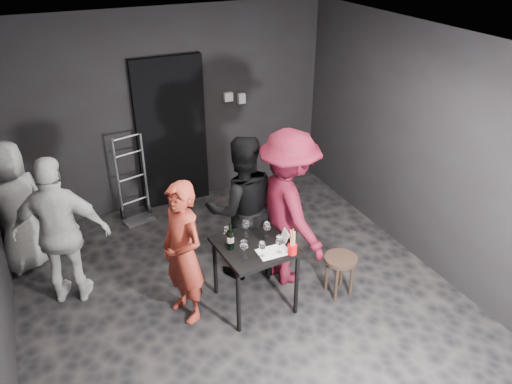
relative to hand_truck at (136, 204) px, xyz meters
name	(u,v)px	position (x,y,z in m)	size (l,w,h in m)	color
floor	(244,302)	(0.64, -2.20, -0.22)	(4.50, 5.00, 0.02)	black
ceiling	(240,47)	(0.64, -2.20, 2.48)	(4.50, 5.00, 0.02)	silver
wall_back	(169,111)	(0.64, 0.30, 1.13)	(4.50, 0.04, 2.70)	black
wall_right	(428,152)	(2.89, -2.20, 1.13)	(0.04, 5.00, 2.70)	black
doorway	(172,134)	(0.64, 0.24, 0.83)	(0.95, 0.10, 2.10)	black
wallbox_upper	(228,97)	(1.49, 0.25, 1.23)	(0.12, 0.06, 0.12)	#B7B7B2
wallbox_lower	(242,98)	(1.69, 0.25, 1.18)	(0.10, 0.06, 0.14)	#B7B7B2
hand_truck	(136,204)	(0.00, 0.00, 0.00)	(0.40, 0.34, 1.20)	#B2B2B7
tasting_table	(255,252)	(0.75, -2.25, 0.43)	(0.72, 0.72, 0.75)	black
stool	(340,265)	(1.65, -2.49, 0.16)	(0.35, 0.35, 0.47)	black
server_red	(183,252)	(0.05, -2.11, 0.55)	(0.56, 0.37, 1.54)	#A43323
woman_black	(242,200)	(0.86, -1.68, 0.72)	(0.92, 0.50, 1.89)	black
man_maroon	(289,195)	(1.27, -1.98, 0.84)	(1.37, 0.64, 2.13)	#550D1D
bystander_cream	(60,225)	(-0.99, -1.35, 0.70)	(1.08, 0.51, 1.84)	silver
bystander_grey	(14,204)	(-1.41, -0.51, 0.61)	(0.81, 0.44, 1.65)	#949494
tasting_mat	(273,252)	(0.86, -2.44, 0.53)	(0.31, 0.21, 0.00)	white
wine_glass_a	(244,248)	(0.57, -2.41, 0.64)	(0.08, 0.08, 0.21)	white
wine_glass_b	(227,235)	(0.51, -2.13, 0.64)	(0.08, 0.08, 0.22)	white
wine_glass_c	(246,227)	(0.74, -2.06, 0.63)	(0.07, 0.07, 0.19)	white
wine_glass_d	(262,248)	(0.74, -2.46, 0.62)	(0.07, 0.07, 0.18)	white
wine_glass_e	(279,244)	(0.91, -2.48, 0.64)	(0.08, 0.08, 0.21)	white
wine_glass_f	(267,230)	(0.91, -2.19, 0.63)	(0.08, 0.08, 0.20)	white
wine_bottle	(230,239)	(0.51, -2.21, 0.64)	(0.07, 0.07, 0.29)	black
breadstick_cup	(292,243)	(1.02, -2.54, 0.66)	(0.09, 0.09, 0.29)	#C1070D
reserved_card	(285,236)	(1.06, -2.31, 0.59)	(0.09, 0.14, 0.11)	white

